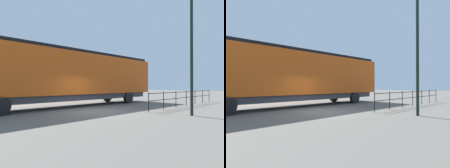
# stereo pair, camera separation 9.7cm
# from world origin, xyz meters

# --- Properties ---
(ground_plane) EXTENTS (120.00, 120.00, 0.00)m
(ground_plane) POSITION_xyz_m (0.00, 0.00, 0.00)
(ground_plane) COLOR #666059
(locomotive) EXTENTS (3.11, 17.16, 4.39)m
(locomotive) POSITION_xyz_m (-3.63, 1.02, 2.45)
(locomotive) COLOR #D15114
(locomotive) RESTS_ON ground_plane
(lamp_post) EXTENTS (0.52, 0.52, 7.10)m
(lamp_post) POSITION_xyz_m (5.21, 2.43, 4.94)
(lamp_post) COLOR black
(lamp_post) RESTS_ON ground_plane
(platform_fence) EXTENTS (0.05, 11.13, 1.25)m
(platform_fence) POSITION_xyz_m (2.68, 7.56, 0.81)
(platform_fence) COLOR black
(platform_fence) RESTS_ON ground_plane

